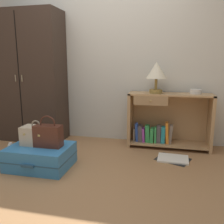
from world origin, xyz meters
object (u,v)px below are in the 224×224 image
Objects in this scene: train_case at (37,135)px; handbag at (48,135)px; wardrobe at (28,77)px; table_lamp at (156,72)px; bookshelf at (165,122)px; bowl at (196,92)px; suitcase_large at (41,156)px; bottle at (11,152)px; open_book_on_floor at (173,159)px.

handbag is at bearing -9.82° from train_case.
wardrobe is 1.86m from table_lamp.
bookshelf is 1.58m from handbag.
bowl is 0.22× the size of suitcase_large.
handbag is at bearing -147.97° from bowl.
table_lamp is at bearing -174.16° from bowl.
wardrobe reaches higher than train_case.
handbag reaches higher than bottle.
suitcase_large is 0.24m from train_case.
bookshelf is 0.56m from bowl.
bookshelf is at bearing 36.52° from suitcase_large.
table_lamp is at bearing 41.08° from handbag.
wardrobe reaches higher than table_lamp.
bottle is (-0.54, 0.08, -0.27)m from handbag.
train_case is at bearing -7.74° from bottle.
bowl reaches higher than handbag.
train_case is (-1.25, -0.92, -0.67)m from table_lamp.
table_lamp is at bearing 28.12° from bottle.
bottle is 1.94m from open_book_on_floor.
open_book_on_floor is at bearing -10.27° from wardrobe.
table_lamp reaches higher than handbag.
bottle is (-2.14, -0.92, -0.67)m from bowl.
bowl is 2.43m from bottle.
train_case reaches higher than suitcase_large.
bowl is 0.93m from open_book_on_floor.
bottle is (0.23, -0.84, -0.83)m from wardrobe.
wardrobe is 1.32m from handbag.
train_case is at bearing 170.18° from handbag.
wardrobe is at bearing -177.89° from bowl.
wardrobe is at bearing 169.73° from open_book_on_floor.
bookshelf is at bearing 38.49° from handbag.
bowl is at bearing 2.11° from wardrobe.
table_lamp is 0.89× the size of open_book_on_floor.
suitcase_large is 0.45m from bottle.
bowl is at bearing 23.32° from bottle.
bookshelf is 2.40× the size of open_book_on_floor.
handbag reaches higher than open_book_on_floor.
table_lamp is at bearing 121.30° from open_book_on_floor.
bookshelf is 1.63× the size of suitcase_large.
suitcase_large is (0.66, -0.92, -0.81)m from wardrobe.
suitcase_large is at bearing -141.21° from table_lamp.
train_case is at bearing -143.47° from table_lamp.
wardrobe is at bearing -178.11° from bookshelf.
train_case is (-0.05, 0.04, 0.23)m from suitcase_large.
table_lamp is at bearing 38.79° from suitcase_large.
bookshelf reaches higher than bottle.
suitcase_large is (-1.34, -0.99, -0.23)m from bookshelf.
bottle is (-1.63, -0.87, -0.92)m from table_lamp.
table_lamp reaches higher than suitcase_large.
wardrobe is 2.08m from bookshelf.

